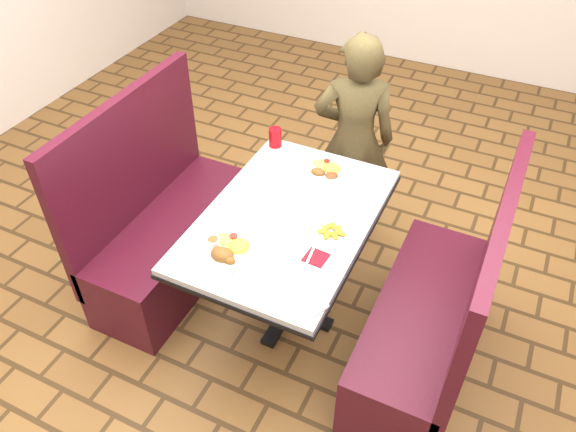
# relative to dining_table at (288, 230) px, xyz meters

# --- Properties ---
(dining_table) EXTENTS (0.81, 1.21, 0.75)m
(dining_table) POSITION_rel_dining_table_xyz_m (0.00, 0.00, 0.00)
(dining_table) COLOR #B6B9BC
(dining_table) RESTS_ON ground
(booth_bench_left) EXTENTS (0.47, 1.20, 1.17)m
(booth_bench_left) POSITION_rel_dining_table_xyz_m (-0.80, 0.00, -0.32)
(booth_bench_left) COLOR #491020
(booth_bench_left) RESTS_ON ground
(booth_bench_right) EXTENTS (0.47, 1.20, 1.17)m
(booth_bench_right) POSITION_rel_dining_table_xyz_m (0.80, 0.00, -0.32)
(booth_bench_right) COLOR #491020
(booth_bench_right) RESTS_ON ground
(diner_person) EXTENTS (0.58, 0.48, 1.37)m
(diner_person) POSITION_rel_dining_table_xyz_m (0.03, 0.87, 0.03)
(diner_person) COLOR brown
(diner_person) RESTS_ON ground
(near_dinner_plate) EXTENTS (0.26, 0.26, 0.08)m
(near_dinner_plate) POSITION_rel_dining_table_xyz_m (-0.14, -0.35, 0.12)
(near_dinner_plate) COLOR white
(near_dinner_plate) RESTS_ON dining_table
(far_dinner_plate) EXTENTS (0.24, 0.24, 0.06)m
(far_dinner_plate) POSITION_rel_dining_table_xyz_m (0.03, 0.42, 0.12)
(far_dinner_plate) COLOR white
(far_dinner_plate) RESTS_ON dining_table
(plantain_plate) EXTENTS (0.19, 0.19, 0.03)m
(plantain_plate) POSITION_rel_dining_table_xyz_m (0.25, -0.03, 0.11)
(plantain_plate) COLOR white
(plantain_plate) RESTS_ON dining_table
(maroon_napkin) EXTENTS (0.11, 0.11, 0.00)m
(maroon_napkin) POSITION_rel_dining_table_xyz_m (0.24, -0.21, 0.10)
(maroon_napkin) COLOR maroon
(maroon_napkin) RESTS_ON dining_table
(spoon_utensil) EXTENTS (0.03, 0.14, 0.00)m
(spoon_utensil) POSITION_rel_dining_table_xyz_m (0.22, -0.21, 0.10)
(spoon_utensil) COLOR #B8B9BD
(spoon_utensil) RESTS_ON dining_table
(red_tumbler) EXTENTS (0.07, 0.07, 0.11)m
(red_tumbler) POSITION_rel_dining_table_xyz_m (-0.34, 0.53, 0.15)
(red_tumbler) COLOR #B10B13
(red_tumbler) RESTS_ON dining_table
(paper_napkin) EXTENTS (0.25, 0.22, 0.01)m
(paper_napkin) POSITION_rel_dining_table_xyz_m (0.29, -0.48, 0.10)
(paper_napkin) COLOR white
(paper_napkin) RESTS_ON dining_table
(knife_utensil) EXTENTS (0.02, 0.18, 0.00)m
(knife_utensil) POSITION_rel_dining_table_xyz_m (-0.06, -0.41, 0.11)
(knife_utensil) COLOR silver
(knife_utensil) RESTS_ON dining_table
(fork_utensil) EXTENTS (0.02, 0.13, 0.00)m
(fork_utensil) POSITION_rel_dining_table_xyz_m (-0.09, -0.41, 0.11)
(fork_utensil) COLOR silver
(fork_utensil) RESTS_ON dining_table
(lettuce_shreds) EXTENTS (0.28, 0.32, 0.00)m
(lettuce_shreds) POSITION_rel_dining_table_xyz_m (0.04, 0.06, 0.10)
(lettuce_shreds) COLOR #92BB4B
(lettuce_shreds) RESTS_ON dining_table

